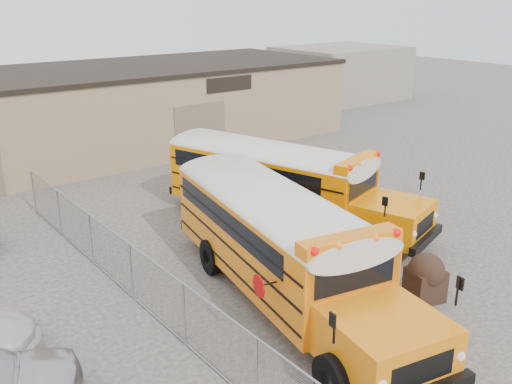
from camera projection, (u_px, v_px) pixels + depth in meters
ground at (347, 278)px, 18.19m from camera, size 120.00×120.00×0.00m
warehouse at (93, 110)px, 32.38m from camera, size 30.20×10.20×4.67m
chainlink_fence at (131, 271)px, 16.68m from camera, size 0.07×18.07×1.81m
distant_building_right at (340, 73)px, 49.29m from camera, size 10.00×8.00×4.40m
school_bus_left at (197, 175)px, 22.26m from camera, size 4.78×11.51×3.28m
school_bus_right at (161, 152)px, 25.83m from camera, size 5.65×11.14×3.17m
tarp_bundle at (426, 276)px, 16.68m from camera, size 1.19×1.12×1.47m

